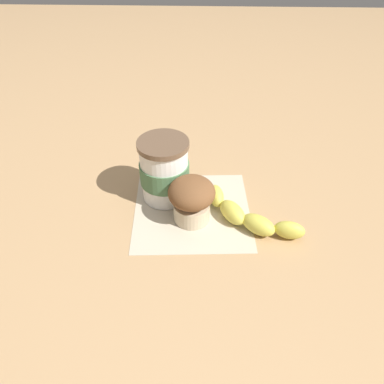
% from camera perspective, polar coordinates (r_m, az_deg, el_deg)
% --- Properties ---
extents(ground_plane, '(3.00, 3.00, 0.00)m').
position_cam_1_polar(ground_plane, '(0.72, 0.00, -2.87)').
color(ground_plane, tan).
extents(paper_napkin, '(0.23, 0.23, 0.00)m').
position_cam_1_polar(paper_napkin, '(0.72, 0.00, -2.82)').
color(paper_napkin, beige).
rests_on(paper_napkin, ground_plane).
extents(coffee_cup, '(0.10, 0.10, 0.13)m').
position_cam_1_polar(coffee_cup, '(0.72, -4.22, 3.30)').
color(coffee_cup, white).
rests_on(coffee_cup, paper_napkin).
extents(muffin, '(0.08, 0.08, 0.09)m').
position_cam_1_polar(muffin, '(0.67, -0.35, -0.93)').
color(muffin, beige).
rests_on(muffin, paper_napkin).
extents(banana, '(0.17, 0.14, 0.03)m').
position_cam_1_polar(banana, '(0.69, 8.47, -3.61)').
color(banana, '#D6CC4C').
rests_on(banana, paper_napkin).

